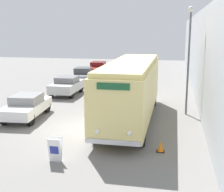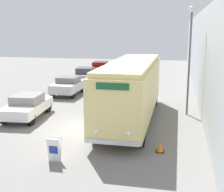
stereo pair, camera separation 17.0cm
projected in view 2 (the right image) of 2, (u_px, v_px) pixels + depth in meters
ground_plane at (82, 129)px, 17.12m from camera, size 80.00×80.00×0.00m
building_wall_right at (200, 55)px, 24.62m from camera, size 0.30×60.00×6.67m
vintage_bus at (132, 88)px, 18.26m from camera, size 2.52×11.02×3.53m
sign_board at (54, 150)px, 12.79m from camera, size 0.53×0.38×1.02m
streetlamp at (190, 46)px, 19.04m from camera, size 0.36×0.36×6.70m
parked_car_near at (27, 106)px, 19.07m from camera, size 2.21×4.41×1.44m
parked_car_mid at (68, 85)px, 25.87m from camera, size 1.96×4.03×1.50m
parked_car_far at (85, 75)px, 31.28m from camera, size 2.18×4.30×1.59m
parked_car_distant at (100, 68)px, 37.10m from camera, size 2.22×4.87×1.56m
traffic_cone at (160, 147)px, 13.81m from camera, size 0.36×0.36×0.50m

